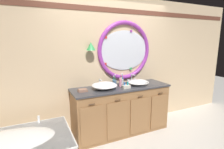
% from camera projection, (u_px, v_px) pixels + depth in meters
% --- Properties ---
extents(ground_plane, '(14.00, 14.00, 0.00)m').
position_uv_depth(ground_plane, '(125.00, 138.00, 3.20)').
color(ground_plane, silver).
extents(back_wall_assembly, '(6.40, 0.26, 2.60)m').
position_uv_depth(back_wall_assembly, '(112.00, 63.00, 3.47)').
color(back_wall_assembly, '#D6B78E').
rests_on(back_wall_assembly, ground_plane).
extents(vanity_counter, '(1.88, 0.62, 0.91)m').
position_uv_depth(vanity_counter, '(121.00, 109.00, 3.37)').
color(vanity_counter, olive).
rests_on(vanity_counter, ground_plane).
extents(sink_basin_left, '(0.45, 0.45, 0.13)m').
position_uv_depth(sink_basin_left, '(104.00, 85.00, 3.09)').
color(sink_basin_left, white).
rests_on(sink_basin_left, vanity_counter).
extents(sink_basin_right, '(0.42, 0.42, 0.11)m').
position_uv_depth(sink_basin_right, '(138.00, 82.00, 3.39)').
color(sink_basin_right, white).
rests_on(sink_basin_right, vanity_counter).
extents(faucet_set_left, '(0.24, 0.13, 0.14)m').
position_uv_depth(faucet_set_left, '(100.00, 83.00, 3.30)').
color(faucet_set_left, silver).
rests_on(faucet_set_left, vanity_counter).
extents(faucet_set_right, '(0.21, 0.14, 0.18)m').
position_uv_depth(faucet_set_right, '(132.00, 79.00, 3.59)').
color(faucet_set_right, silver).
rests_on(faucet_set_right, vanity_counter).
extents(toothbrush_holder_left, '(0.08, 0.08, 0.22)m').
position_uv_depth(toothbrush_holder_left, '(115.00, 82.00, 3.35)').
color(toothbrush_holder_left, slate).
rests_on(toothbrush_holder_left, vanity_counter).
extents(toothbrush_holder_right, '(0.08, 0.08, 0.22)m').
position_uv_depth(toothbrush_holder_right, '(122.00, 81.00, 3.47)').
color(toothbrush_holder_right, silver).
rests_on(toothbrush_holder_right, vanity_counter).
extents(soap_dispenser, '(0.05, 0.06, 0.18)m').
position_uv_depth(soap_dispenser, '(120.00, 82.00, 3.27)').
color(soap_dispenser, pink).
rests_on(soap_dispenser, vanity_counter).
extents(folded_hand_towel, '(0.16, 0.12, 0.04)m').
position_uv_depth(folded_hand_towel, '(83.00, 90.00, 2.95)').
color(folded_hand_towel, '#936B56').
rests_on(folded_hand_towel, vanity_counter).
extents(toiletry_basket, '(0.15, 0.09, 0.12)m').
position_uv_depth(toiletry_basket, '(126.00, 86.00, 3.15)').
color(toiletry_basket, beige).
rests_on(toiletry_basket, vanity_counter).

